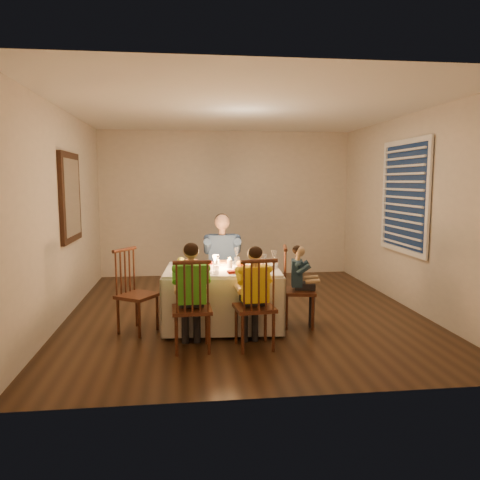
{
  "coord_description": "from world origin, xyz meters",
  "views": [
    {
      "loc": [
        -0.76,
        -5.97,
        1.7
      ],
      "look_at": [
        -0.03,
        0.15,
        0.93
      ],
      "focal_mm": 35.0,
      "sensor_mm": 36.0,
      "label": 1
    }
  ],
  "objects": [
    {
      "name": "candle_right",
      "position": [
        -0.24,
        -0.62,
        0.75
      ],
      "size": [
        0.06,
        0.06,
        0.1
      ],
      "primitive_type": "cylinder",
      "color": "white",
      "rests_on": "dining_table"
    },
    {
      "name": "dining_table",
      "position": [
        -0.33,
        -0.61,
        0.5
      ],
      "size": [
        1.41,
        1.06,
        0.67
      ],
      "rotation": [
        0.0,
        0.0,
        -0.07
      ],
      "color": "white",
      "rests_on": "ground"
    },
    {
      "name": "window_blinds",
      "position": [
        2.21,
        0.1,
        1.5
      ],
      "size": [
        0.07,
        1.34,
        1.54
      ],
      "color": "#0C1B33",
      "rests_on": "wall_right"
    },
    {
      "name": "setting_green",
      "position": [
        -0.59,
        -0.89,
        0.71
      ],
      "size": [
        0.28,
        0.28,
        0.02
      ],
      "primitive_type": "cylinder",
      "rotation": [
        0.0,
        0.0,
        -0.07
      ],
      "color": "silver",
      "rests_on": "dining_table"
    },
    {
      "name": "wall_mirror",
      "position": [
        -2.22,
        0.3,
        1.5
      ],
      "size": [
        0.06,
        0.95,
        1.15
      ],
      "color": "black",
      "rests_on": "wall_left"
    },
    {
      "name": "wall_back",
      "position": [
        0.0,
        2.5,
        1.3
      ],
      "size": [
        4.5,
        0.02,
        2.6
      ],
      "primitive_type": "cube",
      "color": "#BEB2A2",
      "rests_on": "ground"
    },
    {
      "name": "child_yellow",
      "position": [
        -0.06,
        -1.36,
        0.0
      ],
      "size": [
        0.38,
        0.35,
        1.06
      ],
      "primitive_type": null,
      "rotation": [
        0.0,
        0.0,
        3.24
      ],
      "color": "yellow",
      "rests_on": "ground"
    },
    {
      "name": "child_teal",
      "position": [
        0.57,
        -0.7,
        0.0
      ],
      "size": [
        0.32,
        0.34,
        0.96
      ],
      "primitive_type": null,
      "rotation": [
        0.0,
        0.0,
        1.39
      ],
      "color": "#1A2F41",
      "rests_on": "ground"
    },
    {
      "name": "chair_extra",
      "position": [
        -1.3,
        -0.7,
        0.0
      ],
      "size": [
        0.53,
        0.54,
        0.96
      ],
      "primitive_type": null,
      "rotation": [
        0.0,
        0.0,
        0.98
      ],
      "color": "#38160F",
      "rests_on": "ground"
    },
    {
      "name": "wall_right",
      "position": [
        2.25,
        0.0,
        1.3
      ],
      "size": [
        0.02,
        5.0,
        2.6
      ],
      "primitive_type": "cube",
      "color": "#BEB2A2",
      "rests_on": "ground"
    },
    {
      "name": "ground",
      "position": [
        0.0,
        0.0,
        0.0
      ],
      "size": [
        5.0,
        5.0,
        0.0
      ],
      "primitive_type": "plane",
      "color": "black",
      "rests_on": "ground"
    },
    {
      "name": "squash",
      "position": [
        -0.81,
        -0.3,
        0.75
      ],
      "size": [
        0.09,
        0.09,
        0.09
      ],
      "primitive_type": "sphere",
      "color": "yellow",
      "rests_on": "dining_table"
    },
    {
      "name": "serving_bowl",
      "position": [
        -0.68,
        -0.38,
        0.72
      ],
      "size": [
        0.22,
        0.22,
        0.05
      ],
      "primitive_type": "imported",
      "rotation": [
        0.0,
        0.0,
        0.15
      ],
      "color": "silver",
      "rests_on": "dining_table"
    },
    {
      "name": "setting_yellow",
      "position": [
        -0.06,
        -0.93,
        0.71
      ],
      "size": [
        0.28,
        0.28,
        0.02
      ],
      "primitive_type": "cylinder",
      "rotation": [
        0.0,
        0.0,
        -0.07
      ],
      "color": "silver",
      "rests_on": "dining_table"
    },
    {
      "name": "setting_teal",
      "position": [
        0.12,
        -0.64,
        0.71
      ],
      "size": [
        0.28,
        0.28,
        0.02
      ],
      "primitive_type": "cylinder",
      "rotation": [
        0.0,
        0.0,
        -0.07
      ],
      "color": "silver",
      "rests_on": "dining_table"
    },
    {
      "name": "child_green",
      "position": [
        -0.7,
        -1.35,
        0.0
      ],
      "size": [
        0.39,
        0.36,
        1.11
      ],
      "primitive_type": null,
      "rotation": [
        0.0,
        0.0,
        3.17
      ],
      "color": "green",
      "rests_on": "ground"
    },
    {
      "name": "setting_adult",
      "position": [
        -0.3,
        -0.34,
        0.71
      ],
      "size": [
        0.28,
        0.28,
        0.02
      ],
      "primitive_type": "cylinder",
      "rotation": [
        0.0,
        0.0,
        -0.07
      ],
      "color": "silver",
      "rests_on": "dining_table"
    },
    {
      "name": "chair_end",
      "position": [
        0.57,
        -0.7,
        0.0
      ],
      "size": [
        0.44,
        0.45,
        0.95
      ],
      "primitive_type": null,
      "rotation": [
        0.0,
        0.0,
        1.39
      ],
      "color": "#38160F",
      "rests_on": "ground"
    },
    {
      "name": "chair_near_right",
      "position": [
        -0.06,
        -1.36,
        0.0
      ],
      "size": [
        0.43,
        0.41,
        0.95
      ],
      "primitive_type": null,
      "rotation": [
        0.0,
        0.0,
        3.24
      ],
      "color": "#38160F",
      "rests_on": "ground"
    },
    {
      "name": "wall_left",
      "position": [
        -2.25,
        0.0,
        1.3
      ],
      "size": [
        0.02,
        5.0,
        2.6
      ],
      "primitive_type": "cube",
      "color": "#BEB2A2",
      "rests_on": "ground"
    },
    {
      "name": "candle_left",
      "position": [
        -0.39,
        -0.61,
        0.75
      ],
      "size": [
        0.06,
        0.06,
        0.1
      ],
      "primitive_type": "cylinder",
      "color": "white",
      "rests_on": "dining_table"
    },
    {
      "name": "chair_adult",
      "position": [
        -0.27,
        0.14,
        0.0
      ],
      "size": [
        0.41,
        0.4,
        0.95
      ],
      "primitive_type": null,
      "rotation": [
        0.0,
        0.0,
        -0.06
      ],
      "color": "#38160F",
      "rests_on": "ground"
    },
    {
      "name": "orange_fruit",
      "position": [
        -0.12,
        -0.58,
        0.74
      ],
      "size": [
        0.08,
        0.08,
        0.08
      ],
      "primitive_type": "sphere",
      "color": "orange",
      "rests_on": "dining_table"
    },
    {
      "name": "chair_near_left",
      "position": [
        -0.7,
        -1.35,
        0.0
      ],
      "size": [
        0.4,
        0.39,
        0.95
      ],
      "primitive_type": null,
      "rotation": [
        0.0,
        0.0,
        3.17
      ],
      "color": "#38160F",
      "rests_on": "ground"
    },
    {
      "name": "ceiling",
      "position": [
        0.0,
        0.0,
        2.6
      ],
      "size": [
        5.0,
        5.0,
        0.0
      ],
      "primitive_type": "plane",
      "color": "white",
      "rests_on": "wall_back"
    },
    {
      "name": "adult",
      "position": [
        -0.27,
        0.14,
        0.0
      ],
      "size": [
        0.5,
        0.46,
        1.28
      ],
      "primitive_type": null,
      "rotation": [
        0.0,
        0.0,
        -0.06
      ],
      "color": "#314A7C",
      "rests_on": "ground"
    }
  ]
}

